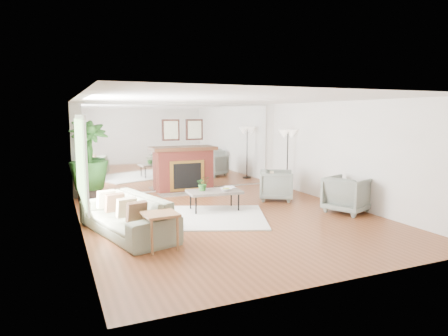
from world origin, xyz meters
name	(u,v)px	position (x,y,z in m)	size (l,w,h in m)	color
ground	(233,218)	(0.00, 0.00, 0.00)	(7.00, 7.00, 0.00)	brown
wall_left	(80,167)	(-2.99, 0.00, 1.25)	(0.02, 7.00, 2.50)	white
wall_right	(347,154)	(2.99, 0.00, 1.25)	(0.02, 7.00, 2.50)	white
wall_back	(182,147)	(0.00, 3.49, 1.25)	(6.00, 0.02, 2.50)	white
mirror_panel	(183,147)	(0.00, 3.47, 1.25)	(5.40, 0.04, 2.40)	silver
window_panel	(80,159)	(-2.96, 0.40, 1.35)	(0.04, 2.40, 1.50)	#B2E09E
fireplace	(185,169)	(0.00, 3.26, 0.66)	(1.85, 0.83, 2.05)	maroon
area_rug	(197,217)	(-0.68, 0.32, 0.02)	(2.86, 2.04, 0.03)	silver
coffee_table	(214,192)	(-0.11, 0.76, 0.44)	(1.24, 0.79, 0.48)	#695C53
sofa	(127,215)	(-2.24, -0.23, 0.35)	(2.39, 0.93, 0.70)	gray
armchair_back	(276,185)	(1.81, 1.25, 0.38)	(0.82, 0.84, 0.76)	slate
armchair_front	(348,194)	(2.60, -0.52, 0.41)	(0.87, 0.89, 0.81)	slate
side_table	(160,219)	(-1.88, -1.31, 0.51)	(0.56, 0.56, 0.61)	olive
potted_ficus	(89,158)	(-2.60, 3.10, 1.09)	(1.19, 1.19, 2.04)	black
floor_lamp	(288,139)	(2.70, 2.16, 1.50)	(0.57, 0.32, 1.75)	black
tabletop_plant	(203,183)	(-0.36, 0.83, 0.64)	(0.30, 0.26, 0.33)	#276124
fruit_bowl	(226,189)	(0.12, 0.61, 0.51)	(0.25, 0.25, 0.06)	olive
book	(226,187)	(0.26, 0.95, 0.49)	(0.21, 0.29, 0.02)	olive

